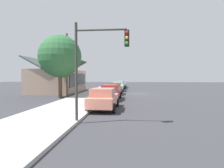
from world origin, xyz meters
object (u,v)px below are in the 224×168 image
Objects in this scene: car_skyblue at (120,85)px; car_coral at (104,99)px; car_cherry at (111,92)px; traffic_light_main at (96,56)px; fire_hydrant_red at (109,89)px; car_silver at (122,84)px; utility_pole_wooden at (67,64)px; car_olive at (115,88)px; shade_tree at (60,56)px; car_ivory at (118,86)px.

car_coral is at bearing -177.58° from car_skyblue.
traffic_light_main is at bearing -175.07° from car_cherry.
fire_hydrant_red is (10.57, 1.35, -0.32)m from car_cherry.
utility_pole_wooden reaches higher than car_silver.
car_coral is 23.59m from car_skyblue.
car_skyblue is at bearing 1.38° from car_coral.
car_silver is 6.35× the size of fire_hydrant_red.
utility_pole_wooden is at bearing 25.05° from traffic_light_main.
traffic_light_main reaches higher than car_coral.
car_skyblue is 1.04× the size of car_silver.
car_coral is 16.59m from fire_hydrant_red.
car_cherry is at bearing -177.10° from car_olive.
car_olive is 0.63× the size of shade_tree.
shade_tree is (-10.54, 6.04, 3.97)m from car_ivory.
car_olive is at bearing 1.25° from traffic_light_main.
car_skyblue is 0.90× the size of traffic_light_main.
traffic_light_main is (-34.00, -0.10, 2.68)m from car_silver.
car_coral is 10.45m from shade_tree.
car_olive is 16.47m from traffic_light_main.
traffic_light_main is (-16.25, -0.35, 2.68)m from car_olive.
car_cherry and car_ivory have the same top height.
car_ivory is at bearing 0.81° from traffic_light_main.
car_olive is 8.49m from shade_tree.
shade_tree is at bearing 118.41° from utility_pole_wooden.
car_cherry is at bearing -172.72° from fire_hydrant_red.
fire_hydrant_red is at bearing 171.78° from car_silver.
car_skyblue is at bearing -11.99° from fire_hydrant_red.
car_coral is 0.62× the size of shade_tree.
fire_hydrant_red is at bearing 170.60° from car_skyblue.
car_cherry is 7.39m from shade_tree.
utility_pole_wooden is (12.11, 5.66, 0.44)m from traffic_light_main.
utility_pole_wooden is at bearing 163.31° from car_skyblue.
shade_tree reaches higher than car_ivory.
car_cherry reaches higher than fire_hydrant_red.
car_skyblue is 6.16m from car_silver.
utility_pole_wooden is at bearing 164.25° from car_silver.
shade_tree reaches higher than car_cherry.
traffic_light_main is (-27.84, -0.16, 2.68)m from car_skyblue.
car_coral is 6.31× the size of fire_hydrant_red.
utility_pole_wooden reaches higher than traffic_light_main.
car_olive is at bearing -178.38° from car_skyblue.
fire_hydrant_red is at bearing 4.57° from traffic_light_main.
shade_tree reaches higher than fire_hydrant_red.
utility_pole_wooden is 10.14m from fire_hydrant_red.
car_olive is 11.59m from car_skyblue.
car_olive is 0.61× the size of utility_pole_wooden.
car_cherry is 0.68× the size of shade_tree.
car_ivory is 22.44m from traffic_light_main.
shade_tree is (-22.26, 6.25, 3.97)m from car_silver.
car_coral and car_skyblue have the same top height.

